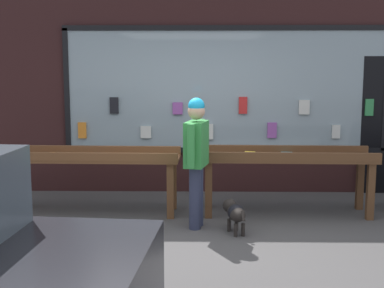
% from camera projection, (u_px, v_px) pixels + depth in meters
% --- Properties ---
extents(ground_plane, '(40.00, 40.00, 0.00)m').
position_uv_depth(ground_plane, '(188.00, 239.00, 6.12)').
color(ground_plane, '#474444').
extents(shopfront_facade, '(7.07, 0.29, 3.47)m').
position_uv_depth(shopfront_facade, '(197.00, 81.00, 8.22)').
color(shopfront_facade, '#331919').
rests_on(shopfront_facade, ground_plane).
extents(display_table_left, '(2.29, 0.69, 0.86)m').
position_uv_depth(display_table_left, '(94.00, 162.00, 7.11)').
color(display_table_left, brown).
rests_on(display_table_left, ground_plane).
extents(display_table_right, '(2.29, 0.72, 0.87)m').
position_uv_depth(display_table_right, '(287.00, 162.00, 7.07)').
color(display_table_right, brown).
rests_on(display_table_right, ground_plane).
extents(person_browsing, '(0.31, 0.63, 1.59)m').
position_uv_depth(person_browsing, '(196.00, 154.00, 6.42)').
color(person_browsing, '#2D334C').
rests_on(person_browsing, ground_plane).
extents(small_dog, '(0.29, 0.54, 0.37)m').
position_uv_depth(small_dog, '(235.00, 212.00, 6.31)').
color(small_dog, black).
rests_on(small_dog, ground_plane).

